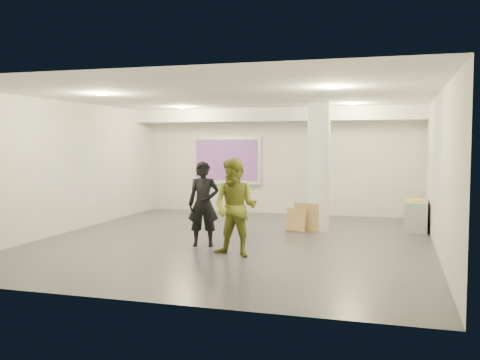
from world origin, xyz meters
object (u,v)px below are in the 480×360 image
(projection_screen, at_px, (227,161))
(woman, at_px, (204,204))
(column, at_px, (319,167))
(man, at_px, (235,208))
(credenza, at_px, (417,215))

(projection_screen, bearing_deg, woman, -77.19)
(column, height_order, man, column)
(projection_screen, xyz_separation_m, man, (2.06, -5.93, -0.64))
(credenza, distance_m, woman, 5.28)
(credenza, height_order, woman, woman)
(credenza, xyz_separation_m, man, (-3.26, -3.97, 0.54))
(column, relative_size, woman, 1.78)
(column, relative_size, man, 1.69)
(projection_screen, relative_size, man, 1.18)
(column, xyz_separation_m, projection_screen, (-3.10, 2.65, 0.03))
(column, bearing_deg, woman, -126.99)
(column, distance_m, projection_screen, 4.08)
(column, xyz_separation_m, credenza, (2.22, 0.69, -1.15))
(woman, relative_size, man, 0.95)
(credenza, relative_size, woman, 0.71)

